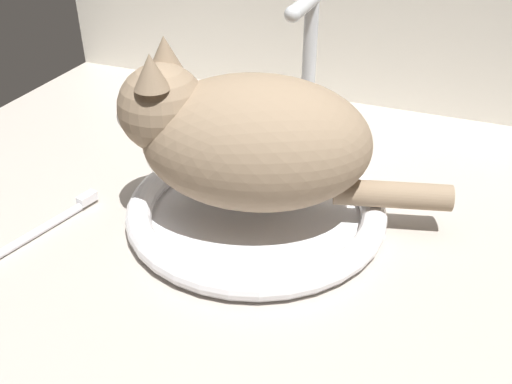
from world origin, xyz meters
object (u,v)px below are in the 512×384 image
faucet (306,94)px  toothbrush (44,227)px  sink_basin (256,209)px  cat (241,138)px

faucet → toothbrush: size_ratio=1.39×
sink_basin → faucet: (-0.00, 19.84, 7.65)cm
sink_basin → toothbrush: (-23.12, -11.94, -0.81)cm
sink_basin → toothbrush: sink_basin is taller
cat → toothbrush: size_ratio=2.30×
sink_basin → faucet: 21.27cm
cat → toothbrush: cat is taller
sink_basin → toothbrush: 26.03cm
sink_basin → cat: (-1.75, -0.47, 9.88)cm
toothbrush → cat: bearing=28.2°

